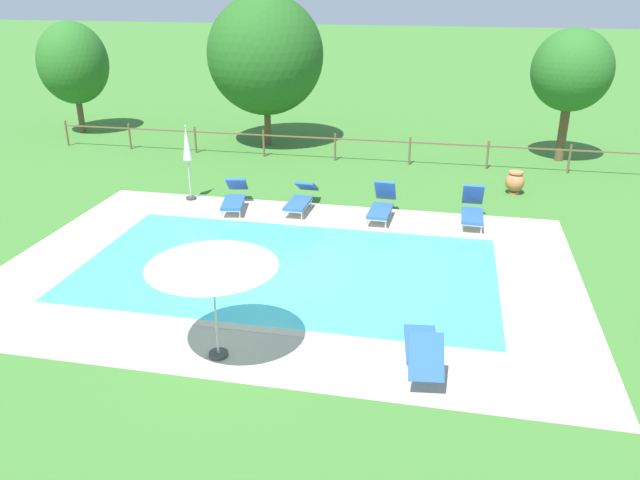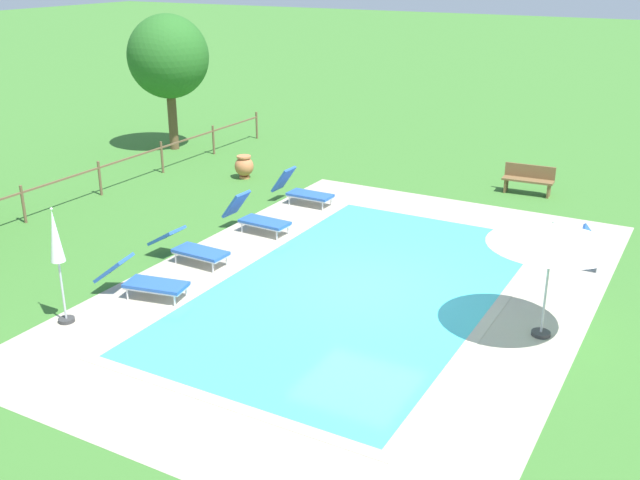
% 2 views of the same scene
% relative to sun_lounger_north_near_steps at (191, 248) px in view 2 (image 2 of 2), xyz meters
% --- Properties ---
extents(ground_plane, '(160.00, 160.00, 0.00)m').
position_rel_sun_lounger_north_near_steps_xyz_m(ground_plane, '(0.64, -4.11, -0.36)').
color(ground_plane, '#3D752D').
extents(pool_deck_paving, '(13.84, 9.46, 0.01)m').
position_rel_sun_lounger_north_near_steps_xyz_m(pool_deck_paving, '(0.64, -4.11, -0.36)').
color(pool_deck_paving, '#B2A893').
rests_on(pool_deck_paving, ground).
extents(swimming_pool_water, '(9.97, 5.60, 0.01)m').
position_rel_sun_lounger_north_near_steps_xyz_m(swimming_pool_water, '(0.64, -4.11, -0.36)').
color(swimming_pool_water, '#42CCD6').
rests_on(swimming_pool_water, ground).
extents(pool_coping_rim, '(10.45, 6.08, 0.01)m').
position_rel_sun_lounger_north_near_steps_xyz_m(pool_coping_rim, '(0.64, -4.11, -0.35)').
color(pool_coping_rim, '#C0B59F').
rests_on(pool_coping_rim, ground).
extents(sun_lounger_north_near_steps, '(0.66, 2.06, 0.77)m').
position_rel_sun_lounger_north_near_steps_xyz_m(sun_lounger_north_near_steps, '(0.00, 0.00, 0.00)').
color(sun_lounger_north_near_steps, '#2856A8').
rests_on(sun_lounger_north_near_steps, ground).
extents(sun_lounger_north_mid, '(0.82, 1.92, 0.99)m').
position_rel_sun_lounger_north_near_steps_xyz_m(sun_lounger_north_mid, '(4.07, -7.69, 0.03)').
color(sun_lounger_north_mid, '#2856A8').
rests_on(sun_lounger_north_mid, ground).
extents(sun_lounger_north_far, '(0.98, 2.07, 0.86)m').
position_rel_sun_lounger_north_near_steps_xyz_m(sun_lounger_north_far, '(-1.99, -0.33, 0.01)').
color(sun_lounger_north_far, '#2856A8').
rests_on(sun_lounger_north_far, ground).
extents(sun_lounger_north_end, '(0.68, 1.86, 1.00)m').
position_rel_sun_lounger_north_near_steps_xyz_m(sun_lounger_north_end, '(2.47, -0.21, 0.04)').
color(sun_lounger_north_end, '#2856A8').
rests_on(sun_lounger_north_end, ground).
extents(sun_lounger_south_near_corner, '(0.61, 1.82, 1.02)m').
position_rel_sun_lounger_north_near_steps_xyz_m(sun_lounger_south_near_corner, '(5.06, -0.09, 0.04)').
color(sun_lounger_south_near_corner, '#2856A8').
rests_on(sun_lounger_south_near_corner, ground).
extents(patio_umbrella_open_foreground, '(2.36, 2.36, 2.32)m').
position_rel_sun_lounger_north_near_steps_xyz_m(patio_umbrella_open_foreground, '(0.33, -8.10, 1.70)').
color(patio_umbrella_open_foreground, '#383838').
rests_on(patio_umbrella_open_foreground, ground).
extents(patio_umbrella_closed_row_west, '(0.32, 0.32, 2.38)m').
position_rel_sun_lounger_north_near_steps_xyz_m(patio_umbrella_closed_row_west, '(-3.64, 0.24, 1.27)').
color(patio_umbrella_closed_row_west, '#383838').
rests_on(patio_umbrella_closed_row_west, ground).
extents(wooden_bench_lawn_side, '(0.53, 1.52, 0.87)m').
position_rel_sun_lounger_north_near_steps_xyz_m(wooden_bench_lawn_side, '(9.23, -5.57, 0.11)').
color(wooden_bench_lawn_side, brown).
rests_on(wooden_bench_lawn_side, ground).
extents(terracotta_urn_near_fence, '(0.61, 0.61, 0.75)m').
position_rel_sun_lounger_north_near_steps_xyz_m(terracotta_urn_near_fence, '(6.45, 2.90, 0.04)').
color(terracotta_urn_near_fence, '#C67547').
rests_on(terracotta_urn_near_fence, ground).
extents(perimeter_fence, '(22.72, 0.08, 1.05)m').
position_rel_sun_lounger_north_near_steps_xyz_m(perimeter_fence, '(0.01, 5.64, 0.32)').
color(perimeter_fence, brown).
rests_on(perimeter_fence, ground).
extents(tree_far_west, '(2.91, 2.91, 4.87)m').
position_rel_sun_lounger_north_near_steps_xyz_m(tree_far_west, '(8.44, 7.42, 3.00)').
color(tree_far_west, brown).
rests_on(tree_far_west, ground).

